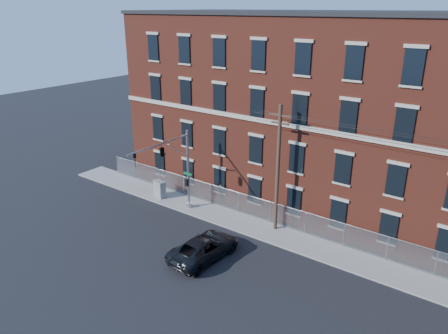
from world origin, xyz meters
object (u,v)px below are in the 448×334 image
traffic_signal_mast (168,158)px  utility_pole_near (278,167)px  pickup_truck (204,248)px  utility_cabinet (160,189)px

traffic_signal_mast → utility_pole_near: utility_pole_near is taller
traffic_signal_mast → pickup_truck: (5.96, -3.00, -4.60)m
utility_cabinet → utility_pole_near: bearing=19.1°
utility_pole_near → utility_cabinet: utility_pole_near is taller
traffic_signal_mast → utility_cabinet: size_ratio=4.53×
traffic_signal_mast → utility_pole_near: size_ratio=0.70×
traffic_signal_mast → utility_cabinet: (-3.64, 2.39, -4.50)m
pickup_truck → utility_cabinet: bearing=-25.9°
utility_pole_near → utility_cabinet: (-11.64, -1.02, -4.45)m
traffic_signal_mast → utility_cabinet: bearing=146.7°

